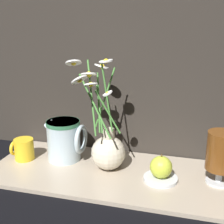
{
  "coord_description": "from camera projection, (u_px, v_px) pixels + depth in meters",
  "views": [
    {
      "loc": [
        0.22,
        -0.83,
        0.47
      ],
      "look_at": [
        -0.01,
        0.0,
        0.2
      ],
      "focal_mm": 50.0,
      "sensor_mm": 36.0,
      "label": 1
    }
  ],
  "objects": [
    {
      "name": "orange_fruit",
      "position": [
        161.0,
        167.0,
        0.89
      ],
      "size": [
        0.06,
        0.06,
        0.07
      ],
      "color": "#B7C638",
      "rests_on": "saucer_plate"
    },
    {
      "name": "tea_glass",
      "position": [
        221.0,
        153.0,
        0.86
      ],
      "size": [
        0.08,
        0.08,
        0.15
      ],
      "color": "silver",
      "rests_on": "shelf"
    },
    {
      "name": "vase_with_flowers",
      "position": [
        107.0,
        147.0,
        0.95
      ],
      "size": [
        0.17,
        0.22,
        0.35
      ],
      "color": "beige",
      "rests_on": "shelf"
    },
    {
      "name": "ceramic_pitcher",
      "position": [
        65.0,
        139.0,
        1.02
      ],
      "size": [
        0.13,
        0.11,
        0.14
      ],
      "color": "silver",
      "rests_on": "shelf"
    },
    {
      "name": "yellow_mug",
      "position": [
        23.0,
        149.0,
        1.03
      ],
      "size": [
        0.07,
        0.06,
        0.07
      ],
      "color": "yellow",
      "rests_on": "shelf"
    },
    {
      "name": "shelf",
      "position": [
        114.0,
        174.0,
        0.95
      ],
      "size": [
        0.77,
        0.32,
        0.01
      ],
      "color": "tan",
      "rests_on": "ground_plane"
    },
    {
      "name": "ground_plane",
      "position": [
        114.0,
        175.0,
        0.96
      ],
      "size": [
        6.0,
        6.0,
        0.0
      ],
      "primitive_type": "plane",
      "color": "black"
    },
    {
      "name": "saucer_plate",
      "position": [
        160.0,
        179.0,
        0.9
      ],
      "size": [
        0.1,
        0.1,
        0.01
      ],
      "color": "silver",
      "rests_on": "shelf"
    }
  ]
}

